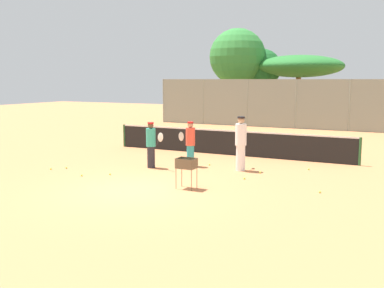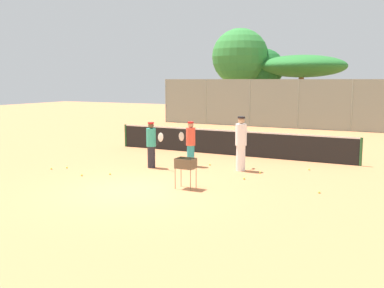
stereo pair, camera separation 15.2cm
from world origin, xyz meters
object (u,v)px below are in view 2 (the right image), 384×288
object	(u,v)px
tennis_net	(228,142)
player_yellow_shirt	(190,143)
ball_cart	(185,166)
player_white_outfit	(151,144)
player_red_cap	(241,143)

from	to	relation	value
tennis_net	player_yellow_shirt	size ratio (longest dim) A/B	6.48
ball_cart	player_white_outfit	bearing A→B (deg)	139.45
player_white_outfit	player_red_cap	world-z (taller)	player_red_cap
ball_cart	player_red_cap	bearing A→B (deg)	81.50
player_red_cap	ball_cart	bearing A→B (deg)	151.49
player_red_cap	ball_cart	size ratio (longest dim) A/B	2.10
ball_cart	player_yellow_shirt	bearing A→B (deg)	115.11
tennis_net	player_white_outfit	world-z (taller)	player_white_outfit
tennis_net	player_yellow_shirt	bearing A→B (deg)	-95.23
player_white_outfit	player_yellow_shirt	world-z (taller)	player_white_outfit
player_white_outfit	ball_cart	world-z (taller)	player_white_outfit
tennis_net	ball_cart	bearing A→B (deg)	-78.92
player_yellow_shirt	player_red_cap	bearing A→B (deg)	104.66
player_yellow_shirt	ball_cart	distance (m)	3.46
tennis_net	ball_cart	xyz separation A→B (m)	(1.19, -6.10, 0.13)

